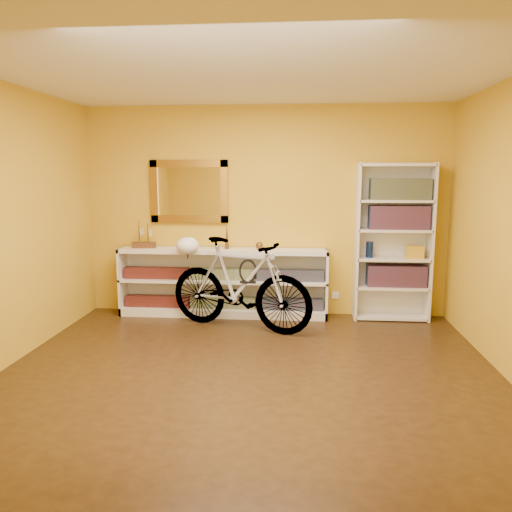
# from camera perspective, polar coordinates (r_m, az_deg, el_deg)

# --- Properties ---
(floor) EXTENTS (4.50, 4.00, 0.01)m
(floor) POSITION_cam_1_polar(r_m,az_deg,el_deg) (4.64, -0.76, -13.16)
(floor) COLOR black
(floor) RESTS_ON ground
(ceiling) EXTENTS (4.50, 4.00, 0.01)m
(ceiling) POSITION_cam_1_polar(r_m,az_deg,el_deg) (4.37, -0.83, 20.37)
(ceiling) COLOR silver
(ceiling) RESTS_ON ground
(back_wall) EXTENTS (4.50, 0.01, 2.60)m
(back_wall) POSITION_cam_1_polar(r_m,az_deg,el_deg) (6.30, 1.01, 5.07)
(back_wall) COLOR gold
(back_wall) RESTS_ON ground
(gilt_mirror) EXTENTS (0.98, 0.06, 0.78)m
(gilt_mirror) POSITION_cam_1_polar(r_m,az_deg,el_deg) (6.38, -7.61, 7.29)
(gilt_mirror) COLOR brown
(gilt_mirror) RESTS_ON back_wall
(wall_socket) EXTENTS (0.09, 0.02, 0.09)m
(wall_socket) POSITION_cam_1_polar(r_m,az_deg,el_deg) (6.45, 9.00, -4.40)
(wall_socket) COLOR silver
(wall_socket) RESTS_ON back_wall
(console_unit) EXTENTS (2.60, 0.35, 0.85)m
(console_unit) POSITION_cam_1_polar(r_m,az_deg,el_deg) (6.30, -3.77, -3.01)
(console_unit) COLOR silver
(console_unit) RESTS_ON floor
(cd_row_lower) EXTENTS (2.50, 0.13, 0.14)m
(cd_row_lower) POSITION_cam_1_polar(r_m,az_deg,el_deg) (6.34, -3.77, -5.30)
(cd_row_lower) COLOR black
(cd_row_lower) RESTS_ON console_unit
(cd_row_upper) EXTENTS (2.50, 0.13, 0.14)m
(cd_row_upper) POSITION_cam_1_polar(r_m,az_deg,el_deg) (6.25, -3.81, -2.06)
(cd_row_upper) COLOR navy
(cd_row_upper) RESTS_ON console_unit
(model_ship) EXTENTS (0.30, 0.14, 0.34)m
(model_ship) POSITION_cam_1_polar(r_m,az_deg,el_deg) (6.42, -12.67, 2.43)
(model_ship) COLOR #452713
(model_ship) RESTS_ON console_unit
(toy_car) EXTENTS (0.00, 0.00, 0.00)m
(toy_car) POSITION_cam_1_polar(r_m,az_deg,el_deg) (6.31, -8.24, 0.88)
(toy_car) COLOR black
(toy_car) RESTS_ON console_unit
(bronze_ornament) EXTENTS (0.05, 0.05, 0.32)m
(bronze_ornament) POSITION_cam_1_polar(r_m,az_deg,el_deg) (6.19, -3.33, 2.26)
(bronze_ornament) COLOR brown
(bronze_ornament) RESTS_ON console_unit
(decorative_orb) EXTENTS (0.09, 0.09, 0.09)m
(decorative_orb) POSITION_cam_1_polar(r_m,az_deg,el_deg) (6.16, 0.38, 1.19)
(decorative_orb) COLOR brown
(decorative_orb) RESTS_ON console_unit
(bookcase) EXTENTS (0.90, 0.30, 1.90)m
(bookcase) POSITION_cam_1_polar(r_m,az_deg,el_deg) (6.26, 15.34, 1.49)
(bookcase) COLOR silver
(bookcase) RESTS_ON floor
(book_row_a) EXTENTS (0.70, 0.22, 0.26)m
(book_row_a) POSITION_cam_1_polar(r_m,az_deg,el_deg) (6.34, 15.62, -2.15)
(book_row_a) COLOR maroon
(book_row_a) RESTS_ON bookcase
(book_row_b) EXTENTS (0.70, 0.22, 0.28)m
(book_row_b) POSITION_cam_1_polar(r_m,az_deg,el_deg) (6.24, 15.91, 4.26)
(book_row_b) COLOR maroon
(book_row_b) RESTS_ON bookcase
(book_row_c) EXTENTS (0.70, 0.22, 0.25)m
(book_row_c) POSITION_cam_1_polar(r_m,az_deg,el_deg) (6.22, 16.05, 7.33)
(book_row_c) COLOR #174B51
(book_row_c) RESTS_ON bookcase
(travel_mug) EXTENTS (0.09, 0.09, 0.20)m
(travel_mug) POSITION_cam_1_polar(r_m,az_deg,el_deg) (6.21, 12.78, 0.72)
(travel_mug) COLOR navy
(travel_mug) RESTS_ON bookcase
(red_tin) EXTENTS (0.19, 0.19, 0.19)m
(red_tin) POSITION_cam_1_polar(r_m,az_deg,el_deg) (6.21, 13.70, 7.16)
(red_tin) COLOR maroon
(red_tin) RESTS_ON bookcase
(yellow_bag) EXTENTS (0.20, 0.13, 0.15)m
(yellow_bag) POSITION_cam_1_polar(r_m,az_deg,el_deg) (6.29, 17.60, 0.42)
(yellow_bag) COLOR gold
(yellow_bag) RESTS_ON bookcase
(bicycle) EXTENTS (1.05, 1.85, 1.06)m
(bicycle) POSITION_cam_1_polar(r_m,az_deg,el_deg) (5.71, -1.88, -3.21)
(bicycle) COLOR silver
(bicycle) RESTS_ON floor
(helmet) EXTENTS (0.27, 0.26, 0.21)m
(helmet) POSITION_cam_1_polar(r_m,az_deg,el_deg) (5.98, -7.79, 1.18)
(helmet) COLOR white
(helmet) RESTS_ON bicycle
(u_lock) EXTENTS (0.20, 0.02, 0.20)m
(u_lock) POSITION_cam_1_polar(r_m,az_deg,el_deg) (5.64, -0.92, -1.74)
(u_lock) COLOR black
(u_lock) RESTS_ON bicycle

